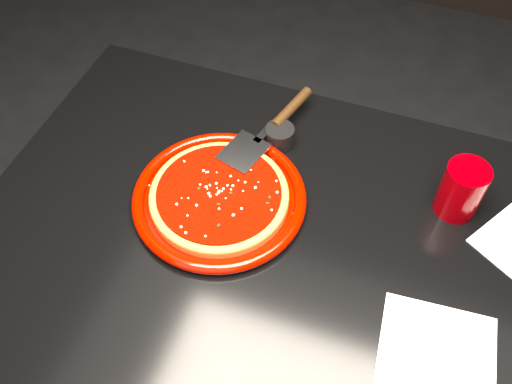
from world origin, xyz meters
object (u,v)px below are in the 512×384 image
Objects in this scene: pizza_server at (270,128)px; plate at (219,198)px; cup at (461,190)px; table at (294,347)px; ramekin at (280,137)px.

plate is at bearing -86.99° from pizza_server.
plate is 0.43m from cup.
pizza_server is at bearing 78.06° from plate.
ramekin is (-0.13, 0.24, 0.40)m from table.
plate is at bearing -108.12° from ramekin.
pizza_server reaches higher than plate.
ramekin is (0.02, 0.00, -0.02)m from pizza_server.
cup is at bearing 8.87° from pizza_server.
cup is 0.35m from ramekin.
table is 0.43m from plate.
table is at bearing -42.88° from pizza_server.
cup is at bearing 18.33° from plate.
ramekin is at bearing 16.04° from pizza_server.
cup reaches higher than pizza_server.
ramekin reaches higher than table.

